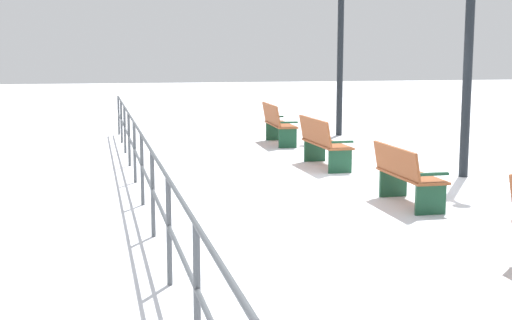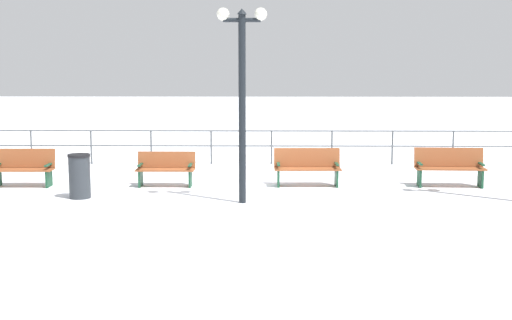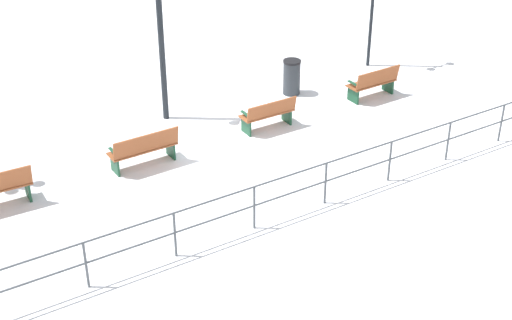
{
  "view_description": "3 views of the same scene",
  "coord_description": "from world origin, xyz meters",
  "px_view_note": "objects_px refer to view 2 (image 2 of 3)",
  "views": [
    {
      "loc": [
        -4.3,
        -10.79,
        2.11
      ],
      "look_at": [
        -2.12,
        -1.23,
        0.63
      ],
      "focal_mm": 50.15,
      "sensor_mm": 36.0,
      "label": 1
    },
    {
      "loc": [
        16.59,
        0.68,
        3.11
      ],
      "look_at": [
        -0.98,
        0.47,
        0.52
      ],
      "focal_mm": 48.45,
      "sensor_mm": 36.0,
      "label": 2
    },
    {
      "loc": [
        -14.47,
        7.56,
        8.87
      ],
      "look_at": [
        -2.27,
        -0.02,
        0.65
      ],
      "focal_mm": 52.72,
      "sensor_mm": 36.0,
      "label": 3
    }
  ],
  "objects_px": {
    "bench_nearest": "(24,168)",
    "bench_fourth": "(450,166)",
    "bench_second": "(166,169)",
    "bench_third": "(307,167)",
    "lamppost_middle": "(242,77)",
    "trash_bin": "(80,176)"
  },
  "relations": [
    {
      "from": "bench_fourth",
      "to": "trash_bin",
      "type": "height_order",
      "value": "trash_bin"
    },
    {
      "from": "bench_second",
      "to": "bench_third",
      "type": "xyz_separation_m",
      "value": [
        -0.08,
        3.47,
        0.04
      ]
    },
    {
      "from": "bench_second",
      "to": "bench_fourth",
      "type": "bearing_deg",
      "value": 90.79
    },
    {
      "from": "bench_nearest",
      "to": "bench_second",
      "type": "relative_size",
      "value": 1.02
    },
    {
      "from": "bench_fourth",
      "to": "bench_nearest",
      "type": "bearing_deg",
      "value": -86.84
    },
    {
      "from": "bench_nearest",
      "to": "lamppost_middle",
      "type": "distance_m",
      "value": 6.17
    },
    {
      "from": "bench_fourth",
      "to": "trash_bin",
      "type": "xyz_separation_m",
      "value": [
        1.54,
        -8.68,
        0.01
      ]
    },
    {
      "from": "bench_second",
      "to": "lamppost_middle",
      "type": "bearing_deg",
      "value": 45.21
    },
    {
      "from": "trash_bin",
      "to": "bench_second",
      "type": "bearing_deg",
      "value": 130.76
    },
    {
      "from": "lamppost_middle",
      "to": "bench_nearest",
      "type": "bearing_deg",
      "value": -109.3
    },
    {
      "from": "bench_nearest",
      "to": "bench_second",
      "type": "height_order",
      "value": "bench_nearest"
    },
    {
      "from": "trash_bin",
      "to": "lamppost_middle",
      "type": "bearing_deg",
      "value": 82.73
    },
    {
      "from": "bench_third",
      "to": "bench_fourth",
      "type": "xyz_separation_m",
      "value": [
        0.03,
        3.48,
        0.02
      ]
    },
    {
      "from": "bench_third",
      "to": "lamppost_middle",
      "type": "bearing_deg",
      "value": -37.69
    },
    {
      "from": "bench_fourth",
      "to": "trash_bin",
      "type": "relative_size",
      "value": 1.7
    },
    {
      "from": "bench_nearest",
      "to": "bench_second",
      "type": "bearing_deg",
      "value": 90.13
    },
    {
      "from": "bench_third",
      "to": "trash_bin",
      "type": "bearing_deg",
      "value": -73.99
    },
    {
      "from": "bench_second",
      "to": "bench_fourth",
      "type": "height_order",
      "value": "bench_fourth"
    },
    {
      "from": "bench_second",
      "to": "bench_third",
      "type": "height_order",
      "value": "bench_third"
    },
    {
      "from": "bench_nearest",
      "to": "bench_fourth",
      "type": "xyz_separation_m",
      "value": [
        -0.11,
        10.43,
        0.04
      ]
    },
    {
      "from": "bench_second",
      "to": "bench_third",
      "type": "bearing_deg",
      "value": 91.74
    },
    {
      "from": "bench_nearest",
      "to": "trash_bin",
      "type": "relative_size",
      "value": 1.47
    }
  ]
}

